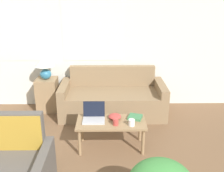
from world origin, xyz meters
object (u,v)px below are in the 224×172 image
Objects in this scene: couch at (113,99)px; snack_bowl at (115,116)px; table_lamp at (45,64)px; laptop at (94,116)px; cup_yellow at (132,122)px; book_red at (135,117)px; cup_navy at (116,122)px; coffee_table at (111,125)px.

snack_bowl is (0.01, -1.07, 0.19)m from couch.
laptop is at bearing -52.89° from table_lamp.
cup_yellow is 0.38× the size of book_red.
snack_bowl is (-0.01, 0.19, -0.01)m from cup_navy.
cup_navy is (0.06, -0.10, 0.10)m from coffee_table.
coffee_table is 0.37m from book_red.
couch reaches higher than laptop.
snack_bowl reaches higher than book_red.
laptop is at bearing 165.97° from coffee_table.
table_lamp reaches higher than couch.
laptop is 0.59m from book_red.
table_lamp is 5.04× the size of cup_yellow.
cup_yellow reaches higher than snack_bowl.
couch reaches higher than snack_bowl.
couch reaches higher than cup_yellow.
coffee_table is 0.15m from cup_navy.
cup_navy reaches higher than cup_yellow.
table_lamp is at bearing 173.28° from couch.
snack_bowl is at bearing -89.24° from couch.
cup_yellow is 0.31m from snack_bowl.
coffee_table is 10.60× the size of cup_navy.
laptop reaches higher than snack_bowl.
coffee_table is at bearing -91.96° from couch.
cup_yellow is (0.28, -0.12, 0.10)m from coffee_table.
table_lamp reaches higher than coffee_table.
cup_navy is at bearing -145.54° from book_red.
book_red is at bearing 15.04° from coffee_table.
couch is 20.44× the size of cup_navy.
couch is at bearing 90.76° from snack_bowl.
book_red is (1.53, -1.21, -0.47)m from table_lamp.
cup_yellow reaches higher than coffee_table.
table_lamp is 1.45× the size of laptop.
snack_bowl is (0.05, 0.09, 0.09)m from coffee_table.
cup_yellow is at bearing -4.59° from cup_navy.
couch is 1.15m from laptop.
table_lamp is 1.91× the size of book_red.
table_lamp is 2.42× the size of snack_bowl.
snack_bowl is 0.79× the size of book_red.
couch is at bearing 90.95° from cup_navy.
couch is at bearing 88.04° from coffee_table.
snack_bowl is at bearing 58.84° from coffee_table.
coffee_table is 5.27× the size of snack_bowl.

